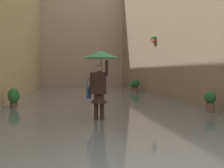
# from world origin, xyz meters

# --- Properties ---
(ground_plane) EXTENTS (68.67, 68.67, 0.00)m
(ground_plane) POSITION_xyz_m (0.00, -13.73, 0.00)
(ground_plane) COLOR #605B56
(flood_water) EXTENTS (8.60, 33.47, 0.09)m
(flood_water) POSITION_xyz_m (0.00, -13.73, 0.05)
(flood_water) COLOR slate
(flood_water) RESTS_ON ground_plane
(building_facade_far) EXTENTS (11.40, 1.80, 10.33)m
(building_facade_far) POSITION_xyz_m (0.00, -28.37, 5.16)
(building_facade_far) COLOR tan
(building_facade_far) RESTS_ON ground_plane
(person_wading) EXTENTS (1.08, 1.08, 2.16)m
(person_wading) POSITION_xyz_m (0.47, -4.96, 1.54)
(person_wading) COLOR #4C4233
(person_wading) RESTS_ON ground_plane
(potted_plant_near_left) EXTENTS (0.41, 0.41, 0.79)m
(potted_plant_near_left) POSITION_xyz_m (-3.46, -6.29, 0.46)
(potted_plant_near_left) COLOR brown
(potted_plant_near_left) RESTS_ON ground_plane
(potted_plant_far_left) EXTENTS (0.49, 0.49, 0.97)m
(potted_plant_far_left) POSITION_xyz_m (-3.37, -18.62, 0.56)
(potted_plant_far_left) COLOR brown
(potted_plant_far_left) RESTS_ON ground_plane
(potted_plant_mid_left) EXTENTS (0.42, 0.42, 0.75)m
(potted_plant_mid_left) POSITION_xyz_m (-3.41, -19.77, 0.42)
(potted_plant_mid_left) COLOR #9E563D
(potted_plant_mid_left) RESTS_ON ground_plane
(potted_plant_far_right) EXTENTS (0.45, 0.45, 0.85)m
(potted_plant_far_right) POSITION_xyz_m (3.49, -8.78, 0.48)
(potted_plant_far_right) COLOR brown
(potted_plant_far_right) RESTS_ON ground_plane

